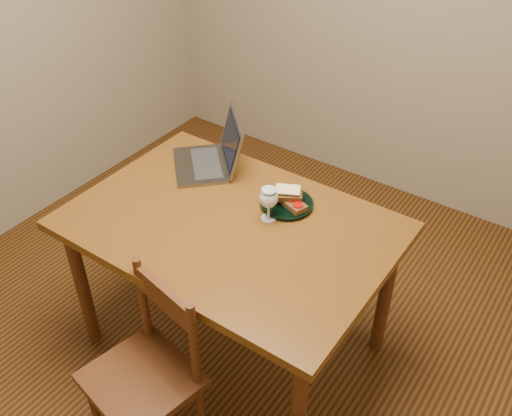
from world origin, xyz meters
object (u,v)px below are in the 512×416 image
Objects in this scene: milk_glass at (269,204)px; chair at (145,368)px; table at (231,238)px; plate at (287,204)px; laptop at (215,154)px.

chair is at bearing -96.96° from milk_glass.
table is 2.93× the size of chair.
chair is 0.86m from plate.
plate is 0.45m from laptop.
chair is 0.79m from milk_glass.
chair is 1.00× the size of laptop.
milk_glass is (-0.01, -0.11, 0.06)m from plate.
milk_glass is 0.33× the size of laptop.
laptop is (-0.43, 0.19, -0.01)m from milk_glass.
table is at bearing -135.54° from milk_glass.
milk_glass is at bearing -97.42° from plate.
laptop is (-0.34, 0.88, 0.36)m from chair.
plate reaches higher than table.
chair reaches higher than plate.
table is at bearing -119.55° from plate.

